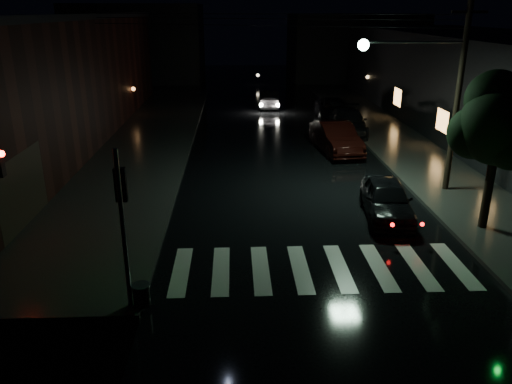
{
  "coord_description": "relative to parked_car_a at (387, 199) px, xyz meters",
  "views": [
    {
      "loc": [
        0.47,
        -12.81,
        7.36
      ],
      "look_at": [
        1.16,
        2.95,
        1.6
      ],
      "focal_mm": 35.0,
      "sensor_mm": 36.0,
      "label": 1
    }
  ],
  "objects": [
    {
      "name": "signal_red_facade",
      "position": [
        -12.78,
        -2.42,
        2.34
      ],
      "size": [
        0.54,
        0.28,
        0.85
      ],
      "color": "slate",
      "rests_on": "ground"
    },
    {
      "name": "building_right",
      "position": [
        10.86,
        13.58,
        2.29
      ],
      "size": [
        10.0,
        40.0,
        6.0
      ],
      "primitive_type": "cube",
      "color": "black",
      "rests_on": "ground"
    },
    {
      "name": "parked_car_b",
      "position": [
        -0.13,
        9.14,
        0.11
      ],
      "size": [
        2.29,
        5.15,
        1.64
      ],
      "primitive_type": "imported",
      "rotation": [
        0.0,
        0.0,
        0.11
      ],
      "color": "black",
      "rests_on": "ground"
    },
    {
      "name": "signal_pole_corner",
      "position": [
        -8.28,
        -5.88,
        0.83
      ],
      "size": [
        0.68,
        0.61,
        4.2
      ],
      "color": "slate",
      "rests_on": "ground"
    },
    {
      "name": "parked_car_d",
      "position": [
        1.46,
        18.14,
        -0.0
      ],
      "size": [
        2.65,
        5.21,
        1.41
      ],
      "primitive_type": "imported",
      "rotation": [
        0.0,
        0.0,
        -0.06
      ],
      "color": "black",
      "rests_on": "ground"
    },
    {
      "name": "building_far_right",
      "position": [
        7.86,
        40.58,
        2.79
      ],
      "size": [
        14.0,
        10.0,
        7.0
      ],
      "primitive_type": "cube",
      "color": "black",
      "rests_on": "ground"
    },
    {
      "name": "building_far_left",
      "position": [
        -16.14,
        40.58,
        3.29
      ],
      "size": [
        14.0,
        10.0,
        8.0
      ],
      "primitive_type": "cube",
      "color": "black",
      "rests_on": "ground"
    },
    {
      "name": "sidewalk_right",
      "position": [
        3.86,
        9.58,
        -0.63
      ],
      "size": [
        4.0,
        44.0,
        0.15
      ],
      "primitive_type": "cube",
      "color": "#282826",
      "rests_on": "ground"
    },
    {
      "name": "sidewalk_left",
      "position": [
        -11.14,
        9.58,
        -0.63
      ],
      "size": [
        6.0,
        44.0,
        0.15
      ],
      "primitive_type": "cube",
      "color": "#282826",
      "rests_on": "ground"
    },
    {
      "name": "oncoming_car",
      "position": [
        -2.8,
        22.59,
        -0.02
      ],
      "size": [
        1.8,
        4.29,
        1.38
      ],
      "primitive_type": "imported",
      "rotation": [
        0.0,
        0.0,
        3.06
      ],
      "color": "black",
      "rests_on": "ground"
    },
    {
      "name": "parked_car_c",
      "position": [
        1.46,
        13.33,
        0.07
      ],
      "size": [
        2.84,
        5.57,
        1.55
      ],
      "primitive_type": "imported",
      "rotation": [
        0.0,
        0.0,
        -0.13
      ],
      "color": "black",
      "rests_on": "ground"
    },
    {
      "name": "building_left",
      "position": [
        -18.14,
        11.58,
        2.79
      ],
      "size": [
        10.0,
        36.0,
        7.0
      ],
      "primitive_type": "cube",
      "color": "black",
      "rests_on": "ground"
    },
    {
      "name": "crosswalk",
      "position": [
        -3.14,
        -3.92,
        -0.7
      ],
      "size": [
        9.0,
        3.0,
        0.01
      ],
      "primitive_type": "cube",
      "color": "beige",
      "rests_on": "ground"
    },
    {
      "name": "parked_car_a",
      "position": [
        0.0,
        0.0,
        0.0
      ],
      "size": [
        2.16,
        4.33,
        1.42
      ],
      "primitive_type": "imported",
      "rotation": [
        0.0,
        0.0,
        -0.12
      ],
      "color": "black",
      "rests_on": "ground"
    },
    {
      "name": "ground",
      "position": [
        -6.14,
        -4.42,
        -0.71
      ],
      "size": [
        120.0,
        120.0,
        0.0
      ],
      "primitive_type": "plane",
      "color": "black",
      "rests_on": "ground"
    },
    {
      "name": "street_tree",
      "position": [
        3.1,
        -1.28,
        3.03
      ],
      "size": [
        3.1,
        2.9,
        5.4
      ],
      "color": "black",
      "rests_on": "ground"
    },
    {
      "name": "utility_pole",
      "position": [
        2.69,
        2.58,
        3.89
      ],
      "size": [
        4.92,
        0.44,
        8.0
      ],
      "color": "black",
      "rests_on": "ground"
    }
  ]
}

